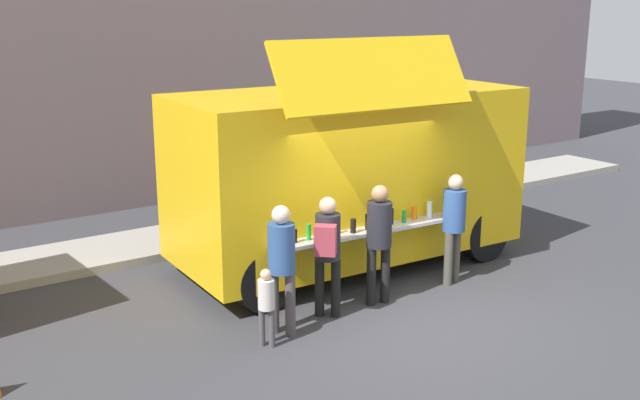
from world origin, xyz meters
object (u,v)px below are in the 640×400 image
object	(u,v)px
customer_front_ordering	(379,234)
customer_mid_with_backpack	(327,245)
customer_extra_browsing	(454,219)
trash_bin	(449,178)
food_truck_main	(348,172)
child_near_queue	(266,301)
customer_rear_waiting	(281,258)

from	to	relation	value
customer_front_ordering	customer_mid_with_backpack	size ratio (longest dim) A/B	1.03
customer_mid_with_backpack	customer_extra_browsing	distance (m)	2.35
trash_bin	customer_extra_browsing	world-z (taller)	customer_extra_browsing
food_truck_main	customer_mid_with_backpack	xyz separation A→B (m)	(-1.53, -1.61, -0.53)
customer_mid_with_backpack	child_near_queue	xyz separation A→B (m)	(-1.16, -0.32, -0.43)
food_truck_main	customer_mid_with_backpack	distance (m)	2.28
food_truck_main	customer_extra_browsing	distance (m)	1.89
customer_front_ordering	customer_mid_with_backpack	xyz separation A→B (m)	(-0.89, 0.01, -0.01)
customer_mid_with_backpack	child_near_queue	distance (m)	1.27
customer_mid_with_backpack	customer_rear_waiting	world-z (taller)	customer_rear_waiting
trash_bin	customer_front_ordering	distance (m)	6.50
customer_rear_waiting	customer_extra_browsing	distance (m)	3.14
customer_rear_waiting	customer_extra_browsing	world-z (taller)	customer_rear_waiting
food_truck_main	child_near_queue	xyz separation A→B (m)	(-2.68, -1.93, -0.95)
food_truck_main	customer_rear_waiting	bearing A→B (deg)	-140.82
customer_front_ordering	customer_mid_with_backpack	bearing A→B (deg)	97.20
customer_rear_waiting	customer_front_ordering	bearing A→B (deg)	-33.21
food_truck_main	customer_extra_browsing	world-z (taller)	food_truck_main
child_near_queue	customer_mid_with_backpack	bearing A→B (deg)	-20.45
customer_mid_with_backpack	customer_rear_waiting	size ratio (longest dim) A/B	0.98
trash_bin	customer_rear_waiting	xyz separation A→B (m)	(-6.82, -4.04, 0.61)
customer_front_ordering	customer_extra_browsing	xyz separation A→B (m)	(1.46, 0.01, -0.02)
customer_mid_with_backpack	child_near_queue	bearing A→B (deg)	147.62
customer_mid_with_backpack	customer_rear_waiting	distance (m)	0.80
customer_extra_browsing	trash_bin	bearing A→B (deg)	-59.46
trash_bin	customer_extra_browsing	xyz separation A→B (m)	(-3.68, -3.93, 0.59)
customer_front_ordering	customer_rear_waiting	world-z (taller)	customer_front_ordering
customer_front_ordering	customer_extra_browsing	world-z (taller)	customer_front_ordering
food_truck_main	trash_bin	size ratio (longest dim) A/B	6.50
customer_mid_with_backpack	child_near_queue	size ratio (longest dim) A/B	1.65
customer_front_ordering	child_near_queue	world-z (taller)	customer_front_ordering
child_near_queue	food_truck_main	bearing A→B (deg)	-0.34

